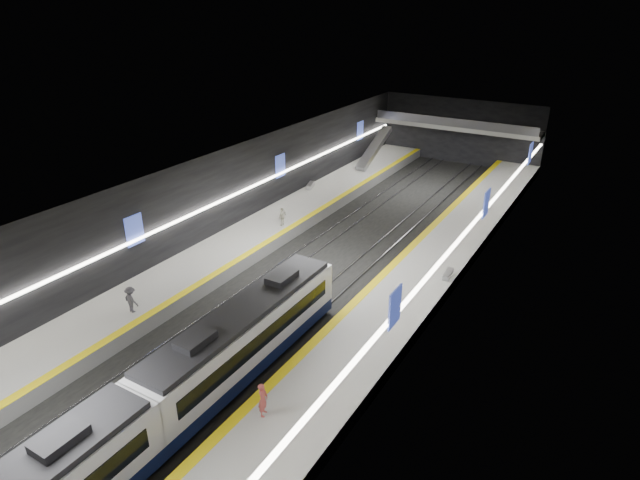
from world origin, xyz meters
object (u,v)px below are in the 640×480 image
Objects in this scene: train at (142,418)px; passenger_left_a at (282,217)px; bench_left_far at (310,185)px; passenger_right_a at (263,400)px; bench_right_far at (448,274)px; passenger_left_b at (131,300)px; escalator at (374,148)px.

passenger_left_a is (-8.66, 23.77, -0.36)m from train.
passenger_right_a is (15.72, -29.68, 0.68)m from bench_left_far.
passenger_left_b reaches higher than bench_right_far.
train reaches higher than bench_left_far.
passenger_left_a reaches higher than bench_left_far.
train is 46.12m from escalator.
bench_right_far is 0.95× the size of passenger_left_a.
bench_right_far is (16.94, -22.88, -1.71)m from escalator.
passenger_left_b is at bearing -88.37° from escalator.
passenger_left_a is (1.34, -21.25, -1.06)m from escalator.
passenger_left_a is at bearing 169.90° from bench_right_far.
escalator is at bearing -0.14° from passenger_right_a.
passenger_left_b reaches higher than passenger_left_a.
train is 25.30m from passenger_left_a.
bench_left_far is at bearing -78.65° from passenger_left_b.
passenger_right_a is at bearing -71.40° from escalator.
train reaches higher than bench_right_far.
bench_left_far is (-1.92, -11.35, -1.68)m from escalator.
train is 16.78× the size of passenger_left_b.
train reaches higher than passenger_left_b.
passenger_left_b is at bearing 0.32° from passenger_left_a.
bench_left_far is 1.01× the size of passenger_right_a.
bench_right_far is 0.87× the size of passenger_right_a.
passenger_right_a is at bearing 46.35° from train.
passenger_left_a is at bearing -86.01° from passenger_left_b.
passenger_left_b reaches higher than bench_left_far.
bench_right_far is (6.94, 22.14, -1.00)m from train.
bench_left_far is at bearing 109.49° from train.
train is 11.45m from passenger_left_b.
passenger_left_b is at bearing 57.29° from passenger_right_a.
bench_left_far is 33.59m from passenger_right_a.
bench_right_far is at bearing -49.53° from bench_left_far.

